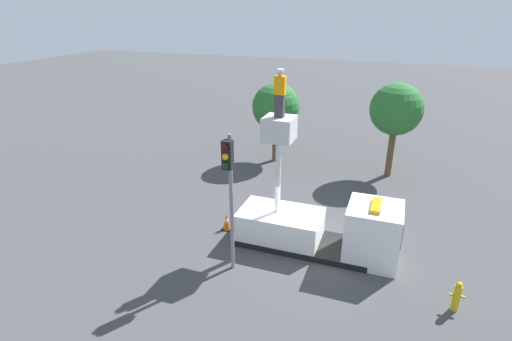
{
  "coord_description": "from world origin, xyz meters",
  "views": [
    {
      "loc": [
        2.98,
        -13.84,
        9.17
      ],
      "look_at": [
        -1.63,
        -1.18,
        3.57
      ],
      "focal_mm": 28.0,
      "sensor_mm": 36.0,
      "label": 1
    }
  ],
  "objects_px": {
    "worker": "(280,93)",
    "tree_right_bg": "(276,107)",
    "traffic_cone_rear": "(226,222)",
    "traffic_light_pole": "(229,179)",
    "fire_hydrant": "(457,296)",
    "tree_left_bg": "(396,110)",
    "bucket_truck": "(319,226)"
  },
  "relations": [
    {
      "from": "bucket_truck",
      "to": "fire_hydrant",
      "type": "relative_size",
      "value": 5.88
    },
    {
      "from": "worker",
      "to": "traffic_light_pole",
      "type": "height_order",
      "value": "worker"
    },
    {
      "from": "worker",
      "to": "tree_right_bg",
      "type": "height_order",
      "value": "worker"
    },
    {
      "from": "bucket_truck",
      "to": "tree_left_bg",
      "type": "bearing_deg",
      "value": 75.73
    },
    {
      "from": "fire_hydrant",
      "to": "traffic_light_pole",
      "type": "bearing_deg",
      "value": -176.27
    },
    {
      "from": "bucket_truck",
      "to": "fire_hydrant",
      "type": "xyz_separation_m",
      "value": [
        4.9,
        -2.01,
        -0.5
      ]
    },
    {
      "from": "traffic_cone_rear",
      "to": "traffic_light_pole",
      "type": "bearing_deg",
      "value": -62.44
    },
    {
      "from": "traffic_cone_rear",
      "to": "tree_left_bg",
      "type": "relative_size",
      "value": 0.15
    },
    {
      "from": "traffic_light_pole",
      "to": "fire_hydrant",
      "type": "distance_m",
      "value": 8.3
    },
    {
      "from": "bucket_truck",
      "to": "tree_left_bg",
      "type": "distance_m",
      "value": 9.53
    },
    {
      "from": "fire_hydrant",
      "to": "tree_left_bg",
      "type": "height_order",
      "value": "tree_left_bg"
    },
    {
      "from": "bucket_truck",
      "to": "tree_left_bg",
      "type": "height_order",
      "value": "tree_left_bg"
    },
    {
      "from": "fire_hydrant",
      "to": "tree_left_bg",
      "type": "distance_m",
      "value": 11.64
    },
    {
      "from": "fire_hydrant",
      "to": "tree_right_bg",
      "type": "height_order",
      "value": "tree_right_bg"
    },
    {
      "from": "tree_left_bg",
      "to": "tree_right_bg",
      "type": "bearing_deg",
      "value": 179.08
    },
    {
      "from": "bucket_truck",
      "to": "fire_hydrant",
      "type": "bearing_deg",
      "value": -22.24
    },
    {
      "from": "traffic_cone_rear",
      "to": "fire_hydrant",
      "type": "bearing_deg",
      "value": -13.09
    },
    {
      "from": "worker",
      "to": "tree_right_bg",
      "type": "relative_size",
      "value": 0.36
    },
    {
      "from": "bucket_truck",
      "to": "tree_right_bg",
      "type": "bearing_deg",
      "value": 117.55
    },
    {
      "from": "tree_left_bg",
      "to": "fire_hydrant",
      "type": "bearing_deg",
      "value": -76.19
    },
    {
      "from": "tree_right_bg",
      "to": "tree_left_bg",
      "type": "bearing_deg",
      "value": -0.92
    },
    {
      "from": "traffic_cone_rear",
      "to": "tree_left_bg",
      "type": "xyz_separation_m",
      "value": [
        6.34,
        8.73,
        3.51
      ]
    },
    {
      "from": "bucket_truck",
      "to": "tree_right_bg",
      "type": "relative_size",
      "value": 1.3
    },
    {
      "from": "bucket_truck",
      "to": "traffic_light_pole",
      "type": "distance_m",
      "value": 4.58
    },
    {
      "from": "bucket_truck",
      "to": "tree_right_bg",
      "type": "distance_m",
      "value": 10.35
    },
    {
      "from": "worker",
      "to": "traffic_light_pole",
      "type": "bearing_deg",
      "value": -111.45
    },
    {
      "from": "traffic_light_pole",
      "to": "tree_right_bg",
      "type": "height_order",
      "value": "traffic_light_pole"
    },
    {
      "from": "traffic_light_pole",
      "to": "fire_hydrant",
      "type": "bearing_deg",
      "value": 3.73
    },
    {
      "from": "worker",
      "to": "traffic_cone_rear",
      "type": "distance_m",
      "value": 6.28
    },
    {
      "from": "traffic_light_pole",
      "to": "fire_hydrant",
      "type": "xyz_separation_m",
      "value": [
        7.65,
        0.5,
        -3.18
      ]
    },
    {
      "from": "worker",
      "to": "traffic_cone_rear",
      "type": "xyz_separation_m",
      "value": [
        -2.34,
        0.09,
        -5.83
      ]
    },
    {
      "from": "fire_hydrant",
      "to": "tree_right_bg",
      "type": "relative_size",
      "value": 0.22
    }
  ]
}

